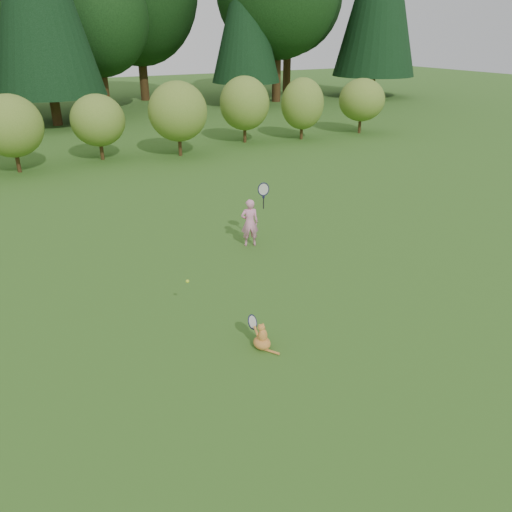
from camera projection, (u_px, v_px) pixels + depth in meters
ground at (267, 309)px, 9.09m from camera, size 100.00×100.00×0.00m
shrub_row at (103, 123)px, 18.99m from camera, size 28.00×3.00×2.80m
child at (250, 222)px, 11.54m from camera, size 0.66×0.39×1.70m
cat at (262, 335)px, 7.90m from camera, size 0.35×0.66×0.59m
tennis_ball at (187, 281)px, 8.69m from camera, size 0.06×0.06×0.06m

